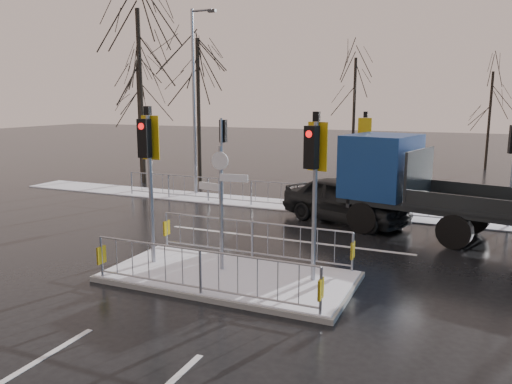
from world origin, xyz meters
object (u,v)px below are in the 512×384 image
at_px(traffic_island, 229,263).
at_px(street_lamp_left, 195,95).
at_px(flatbed_truck, 409,181).
at_px(car_far_lane, 345,200).

relative_size(traffic_island, street_lamp_left, 0.73).
xyz_separation_m(flatbed_truck, street_lamp_left, (-9.81, 3.12, 2.81)).
distance_m(traffic_island, car_far_lane, 6.91).
bearing_deg(traffic_island, car_far_lane, 79.84).
height_order(car_far_lane, flatbed_truck, flatbed_truck).
height_order(traffic_island, car_far_lane, traffic_island).
relative_size(car_far_lane, flatbed_truck, 0.65).
distance_m(flatbed_truck, street_lamp_left, 10.67).
bearing_deg(traffic_island, flatbed_truck, 61.97).
bearing_deg(car_far_lane, flatbed_truck, -80.34).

